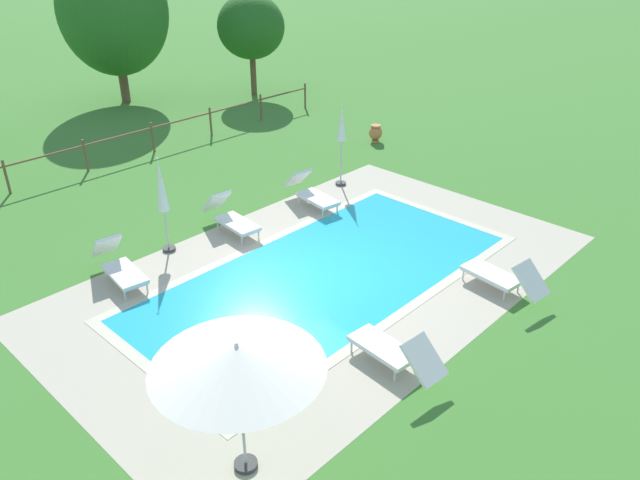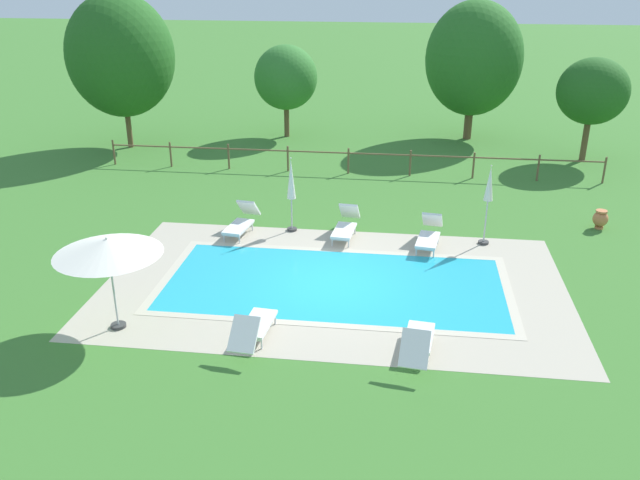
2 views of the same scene
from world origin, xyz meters
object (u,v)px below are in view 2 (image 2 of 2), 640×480
object	(u,v)px
sun_lounger_north_mid	(254,327)
tree_west_mid	(593,91)
sun_lounger_north_end	(418,341)
tree_far_west	(286,78)
tree_centre	(474,59)
patio_umbrella_closed_row_mid_west	(291,183)
terracotta_urn_near_fence	(600,219)
sun_lounger_north_near_steps	(346,225)
sun_lounger_south_near_corner	(429,234)
tree_east_mid	(121,56)
patio_umbrella_closed_row_west	(489,190)
sun_lounger_north_far	(241,222)
patio_umbrella_open_foreground	(108,247)

from	to	relation	value
sun_lounger_north_mid	tree_west_mid	world-z (taller)	tree_west_mid
sun_lounger_north_end	sun_lounger_north_mid	bearing A→B (deg)	177.95
tree_far_west	tree_centre	bearing A→B (deg)	4.35
patio_umbrella_closed_row_mid_west	terracotta_urn_near_fence	distance (m)	10.04
sun_lounger_north_near_steps	tree_west_mid	distance (m)	13.90
sun_lounger_north_near_steps	sun_lounger_south_near_corner	distance (m)	2.61
tree_far_west	tree_centre	size ratio (longest dim) A/B	0.68
terracotta_urn_near_fence	tree_centre	xyz separation A→B (m)	(-3.39, 11.30, 3.45)
patio_umbrella_closed_row_mid_west	tree_east_mid	size ratio (longest dim) A/B	0.36
tree_far_west	sun_lounger_north_end	bearing A→B (deg)	-71.72
patio_umbrella_closed_row_west	sun_lounger_north_far	bearing A→B (deg)	-179.17
sun_lounger_north_mid	patio_umbrella_closed_row_mid_west	bearing A→B (deg)	92.33
sun_lounger_north_near_steps	patio_umbrella_open_foreground	size ratio (longest dim) A/B	0.79
sun_lounger_north_near_steps	tree_far_west	distance (m)	13.26
tree_east_mid	sun_lounger_north_mid	bearing A→B (deg)	-59.33
sun_lounger_north_far	sun_lounger_south_near_corner	distance (m)	5.90
terracotta_urn_near_fence	tree_centre	world-z (taller)	tree_centre
terracotta_urn_near_fence	tree_west_mid	bearing A→B (deg)	80.94
terracotta_urn_near_fence	tree_far_west	bearing A→B (deg)	138.84
sun_lounger_north_mid	tree_far_west	size ratio (longest dim) A/B	0.46
sun_lounger_north_mid	patio_umbrella_closed_row_west	bearing A→B (deg)	48.26
patio_umbrella_closed_row_mid_west	tree_east_mid	bearing A→B (deg)	134.97
sun_lounger_north_far	patio_umbrella_closed_row_west	size ratio (longest dim) A/B	0.78
sun_lounger_south_near_corner	sun_lounger_north_mid	bearing A→B (deg)	-123.94
sun_lounger_south_near_corner	tree_east_mid	xyz separation A→B (m)	(-13.49, 9.86, 3.75)
sun_lounger_north_near_steps	sun_lounger_north_mid	size ratio (longest dim) A/B	0.98
terracotta_urn_near_fence	tree_west_mid	xyz separation A→B (m)	(1.30, 8.16, 2.62)
tree_centre	patio_umbrella_closed_row_west	bearing A→B (deg)	-91.97
patio_umbrella_open_foreground	terracotta_urn_near_fence	size ratio (longest dim) A/B	3.94
patio_umbrella_open_foreground	patio_umbrella_closed_row_mid_west	distance (m)	7.23
terracotta_urn_near_fence	tree_east_mid	size ratio (longest dim) A/B	0.09
patio_umbrella_open_foreground	tree_west_mid	bearing A→B (deg)	48.59
patio_umbrella_closed_row_mid_west	terracotta_urn_near_fence	xyz separation A→B (m)	(9.86, 1.45, -1.26)
sun_lounger_north_near_steps	patio_umbrella_closed_row_west	bearing A→B (deg)	-0.11
tree_west_mid	sun_lounger_north_end	bearing A→B (deg)	-113.61
patio_umbrella_closed_row_west	tree_west_mid	distance (m)	11.24
sun_lounger_north_mid	tree_centre	world-z (taller)	tree_centre
sun_lounger_north_end	patio_umbrella_closed_row_mid_west	world-z (taller)	patio_umbrella_closed_row_mid_west
sun_lounger_north_far	tree_far_west	world-z (taller)	tree_far_west
sun_lounger_north_end	tree_far_west	size ratio (longest dim) A/B	0.46
terracotta_urn_near_fence	tree_east_mid	bearing A→B (deg)	157.93
patio_umbrella_closed_row_mid_west	tree_far_west	distance (m)	12.37
sun_lounger_north_near_steps	patio_umbrella_closed_row_mid_west	distance (m)	2.15
terracotta_urn_near_fence	sun_lounger_south_near_corner	bearing A→B (deg)	-158.68
tree_far_west	tree_west_mid	world-z (taller)	tree_far_west
sun_lounger_north_far	patio_umbrella_closed_row_mid_west	bearing A→B (deg)	14.79
tree_centre	sun_lounger_north_near_steps	bearing A→B (deg)	-109.85
patio_umbrella_closed_row_mid_west	sun_lounger_north_near_steps	bearing A→B (deg)	-9.45
sun_lounger_north_far	sun_lounger_south_near_corner	bearing A→B (deg)	-2.82
sun_lounger_north_near_steps	patio_umbrella_closed_row_west	size ratio (longest dim) A/B	0.78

